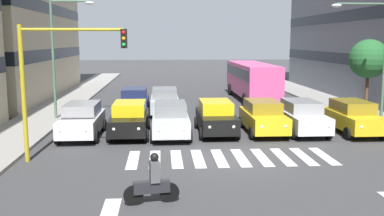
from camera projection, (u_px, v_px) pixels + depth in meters
The scene contains 18 objects.
ground_plane at pixel (230, 158), 18.02m from camera, with size 180.00×180.00×0.00m, color #38383A.
crosswalk_markings at pixel (230, 158), 18.02m from camera, with size 8.55×2.80×0.01m.
lane_arrow_1 at pixel (110, 213), 12.29m from camera, with size 0.50×2.20×0.01m, color silver.
car_0 at pixel (353, 117), 22.64m from camera, with size 2.02×4.44×1.72m.
car_1 at pixel (302, 117), 22.72m from camera, with size 2.02×4.44×1.72m.
car_2 at pixel (263, 117), 22.70m from camera, with size 2.02×4.44×1.72m.
car_3 at pixel (216, 117), 22.60m from camera, with size 2.02×4.44×1.72m.
car_4 at pixel (170, 119), 21.96m from camera, with size 2.02×4.44×1.72m.
car_5 at pixel (130, 119), 22.13m from camera, with size 2.02×4.44×1.72m.
car_6 at pixel (82, 120), 21.79m from camera, with size 2.02×4.44×1.72m.
car_row2_0 at pixel (165, 101), 28.49m from camera, with size 2.02×4.44×1.72m.
car_row2_1 at pixel (134, 101), 28.54m from camera, with size 2.02×4.44×1.72m.
bus_behind_traffic at pixel (252, 77), 35.20m from camera, with size 2.78×10.50×3.00m.
motorcycle_with_rider at pixel (153, 183), 12.91m from camera, with size 1.69×0.43×1.57m.
traffic_light_gantry at pixel (53, 71), 17.01m from camera, with size 4.23×0.36×5.50m.
street_lamp_left at pixel (376, 50), 23.27m from camera, with size 3.22×0.28×6.80m.
street_lamp_right at pixel (60, 47), 25.72m from camera, with size 2.64×0.28×7.16m.
street_tree_1 at pixel (369, 59), 26.96m from camera, with size 2.45×2.45×4.80m.
Camera 1 is at (2.84, 17.31, 4.90)m, focal length 40.17 mm.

